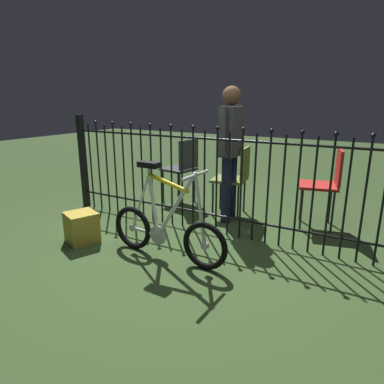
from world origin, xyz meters
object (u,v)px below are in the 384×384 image
chair_red (327,180)px  chair_charcoal (183,165)px  bicycle (166,228)px  display_crate (82,227)px  person_visitor (230,144)px  chair_olive (236,175)px

chair_red → chair_charcoal: bearing=179.7°
bicycle → chair_red: bearing=54.3°
display_crate → chair_red: bearing=38.9°
chair_red → person_visitor: person_visitor is taller
display_crate → chair_olive: bearing=56.7°
chair_red → person_visitor: size_ratio=0.58×
chair_charcoal → chair_red: (1.86, -0.01, 0.01)m
chair_olive → chair_charcoal: 0.84m
chair_charcoal → chair_red: size_ratio=0.99×
chair_red → bicycle: bearing=-125.7°
bicycle → chair_red: chair_red is taller
chair_olive → person_visitor: size_ratio=0.55×
person_visitor → bicycle: bearing=-93.7°
chair_red → display_crate: (-2.05, -1.65, -0.39)m
chair_red → person_visitor: 1.13m
chair_charcoal → person_visitor: person_visitor is taller
bicycle → chair_red: size_ratio=1.37×
bicycle → person_visitor: bearing=86.3°
bicycle → chair_red: (1.10, 1.53, 0.26)m
chair_charcoal → display_crate: chair_charcoal is taller
bicycle → chair_red: 1.90m
person_visitor → display_crate: (-1.03, -1.33, -0.76)m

